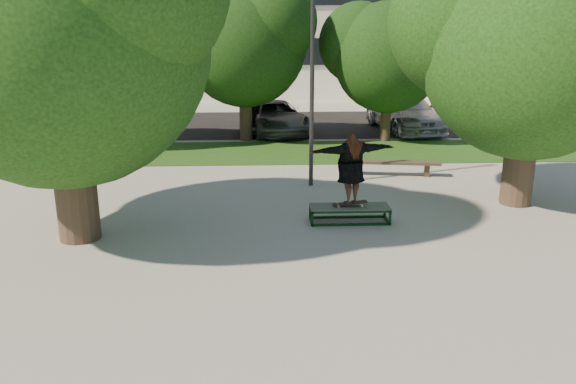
{
  "coord_description": "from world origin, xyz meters",
  "views": [
    {
      "loc": [
        -0.36,
        -10.27,
        4.19
      ],
      "look_at": [
        0.15,
        0.6,
        1.07
      ],
      "focal_mm": 35.0,
      "sensor_mm": 36.0,
      "label": 1
    }
  ],
  "objects_px": {
    "tree_right": "(529,36)",
    "car_silver_a": "(127,106)",
    "car_silver_b": "(404,112)",
    "tree_left": "(54,19)",
    "lamppost": "(312,72)",
    "car_dark": "(259,116)",
    "bench": "(391,163)",
    "grind_box": "(349,214)",
    "car_grey": "(275,117)"
  },
  "relations": [
    {
      "from": "tree_right",
      "to": "bench",
      "type": "distance_m",
      "value": 5.31
    },
    {
      "from": "grind_box",
      "to": "bench",
      "type": "distance_m",
      "value": 4.61
    },
    {
      "from": "tree_right",
      "to": "car_dark",
      "type": "xyz_separation_m",
      "value": [
        -6.42,
        10.91,
        -3.41
      ]
    },
    {
      "from": "car_silver_a",
      "to": "lamppost",
      "type": "bearing_deg",
      "value": -67.55
    },
    {
      "from": "grind_box",
      "to": "car_silver_b",
      "type": "xyz_separation_m",
      "value": [
        4.26,
        12.2,
        0.6
      ]
    },
    {
      "from": "grind_box",
      "to": "car_silver_b",
      "type": "height_order",
      "value": "car_silver_b"
    },
    {
      "from": "tree_left",
      "to": "car_silver_b",
      "type": "bearing_deg",
      "value": 51.79
    },
    {
      "from": "car_silver_a",
      "to": "car_dark",
      "type": "bearing_deg",
      "value": -33.38
    },
    {
      "from": "lamppost",
      "to": "tree_right",
      "type": "bearing_deg",
      "value": -21.28
    },
    {
      "from": "lamppost",
      "to": "car_silver_a",
      "type": "relative_size",
      "value": 1.27
    },
    {
      "from": "car_grey",
      "to": "car_silver_a",
      "type": "bearing_deg",
      "value": 144.76
    },
    {
      "from": "grind_box",
      "to": "car_dark",
      "type": "xyz_separation_m",
      "value": [
        -2.11,
        12.19,
        0.49
      ]
    },
    {
      "from": "tree_right",
      "to": "tree_left",
      "type": "bearing_deg",
      "value": -168.97
    },
    {
      "from": "car_silver_b",
      "to": "grind_box",
      "type": "bearing_deg",
      "value": -116.73
    },
    {
      "from": "tree_right",
      "to": "car_grey",
      "type": "distance_m",
      "value": 12.36
    },
    {
      "from": "tree_left",
      "to": "lamppost",
      "type": "height_order",
      "value": "tree_left"
    },
    {
      "from": "tree_right",
      "to": "grind_box",
      "type": "relative_size",
      "value": 3.62
    },
    {
      "from": "tree_left",
      "to": "car_dark",
      "type": "xyz_separation_m",
      "value": [
        3.79,
        12.9,
        -3.74
      ]
    },
    {
      "from": "tree_left",
      "to": "car_dark",
      "type": "height_order",
      "value": "tree_left"
    },
    {
      "from": "tree_left",
      "to": "grind_box",
      "type": "bearing_deg",
      "value": 6.86
    },
    {
      "from": "grind_box",
      "to": "tree_left",
      "type": "bearing_deg",
      "value": -173.14
    },
    {
      "from": "car_silver_a",
      "to": "car_grey",
      "type": "relative_size",
      "value": 0.99
    },
    {
      "from": "lamppost",
      "to": "bench",
      "type": "xyz_separation_m",
      "value": [
        2.5,
        1.0,
        -2.78
      ]
    },
    {
      "from": "tree_left",
      "to": "bench",
      "type": "height_order",
      "value": "tree_left"
    },
    {
      "from": "bench",
      "to": "car_dark",
      "type": "relative_size",
      "value": 0.71
    },
    {
      "from": "car_dark",
      "to": "tree_left",
      "type": "bearing_deg",
      "value": -109.48
    },
    {
      "from": "tree_right",
      "to": "car_dark",
      "type": "distance_m",
      "value": 13.11
    },
    {
      "from": "car_grey",
      "to": "car_dark",
      "type": "bearing_deg",
      "value": 133.49
    },
    {
      "from": "bench",
      "to": "grind_box",
      "type": "bearing_deg",
      "value": -105.49
    },
    {
      "from": "car_dark",
      "to": "car_grey",
      "type": "distance_m",
      "value": 0.86
    },
    {
      "from": "tree_left",
      "to": "grind_box",
      "type": "height_order",
      "value": "tree_left"
    },
    {
      "from": "tree_right",
      "to": "car_silver_a",
      "type": "relative_size",
      "value": 1.35
    },
    {
      "from": "grind_box",
      "to": "car_silver_a",
      "type": "relative_size",
      "value": 0.37
    },
    {
      "from": "car_dark",
      "to": "bench",
      "type": "bearing_deg",
      "value": -66.5
    },
    {
      "from": "car_silver_a",
      "to": "car_silver_b",
      "type": "relative_size",
      "value": 0.89
    },
    {
      "from": "tree_right",
      "to": "car_grey",
      "type": "height_order",
      "value": "tree_right"
    },
    {
      "from": "bench",
      "to": "tree_right",
      "type": "bearing_deg",
      "value": -41.52
    },
    {
      "from": "grind_box",
      "to": "bench",
      "type": "bearing_deg",
      "value": 65.7
    },
    {
      "from": "lamppost",
      "to": "car_silver_b",
      "type": "distance_m",
      "value": 10.5
    },
    {
      "from": "grind_box",
      "to": "car_dark",
      "type": "relative_size",
      "value": 0.44
    },
    {
      "from": "lamppost",
      "to": "bench",
      "type": "bearing_deg",
      "value": 21.8
    },
    {
      "from": "tree_left",
      "to": "lamppost",
      "type": "xyz_separation_m",
      "value": [
        5.29,
        3.91,
        -1.27
      ]
    },
    {
      "from": "lamppost",
      "to": "bench",
      "type": "height_order",
      "value": "lamppost"
    },
    {
      "from": "car_grey",
      "to": "lamppost",
      "type": "bearing_deg",
      "value": -96.36
    },
    {
      "from": "lamppost",
      "to": "car_dark",
      "type": "xyz_separation_m",
      "value": [
        -1.5,
        8.99,
        -2.47
      ]
    },
    {
      "from": "tree_right",
      "to": "car_silver_a",
      "type": "distance_m",
      "value": 18.69
    },
    {
      "from": "tree_right",
      "to": "car_grey",
      "type": "xyz_separation_m",
      "value": [
        -5.71,
        10.42,
        -3.42
      ]
    },
    {
      "from": "tree_left",
      "to": "car_grey",
      "type": "height_order",
      "value": "tree_left"
    },
    {
      "from": "car_dark",
      "to": "car_silver_b",
      "type": "relative_size",
      "value": 0.76
    },
    {
      "from": "grind_box",
      "to": "car_silver_b",
      "type": "relative_size",
      "value": 0.33
    }
  ]
}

